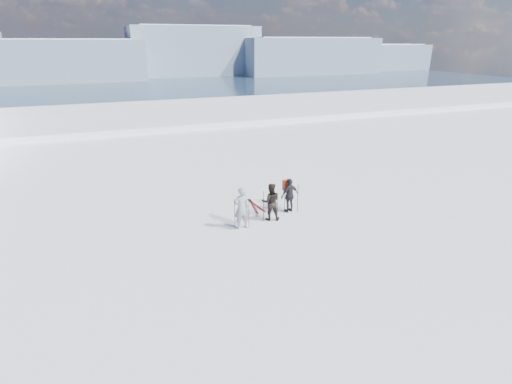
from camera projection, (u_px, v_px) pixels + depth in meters
lake_basin at (181, 176)px, 42.71m from camera, size 820.00×820.00×71.62m
far_mountain_range at (130, 55)px, 423.32m from camera, size 770.00×110.00×53.00m
skier_grey at (241, 208)px, 15.73m from camera, size 0.66×0.45×1.74m
skier_dark at (271, 202)px, 16.53m from camera, size 0.92×0.80×1.60m
skier_pack at (290, 195)px, 17.32m from camera, size 0.96×0.56×1.53m
backpack at (287, 172)px, 17.16m from camera, size 0.36×0.25×0.46m
ski_poles at (268, 206)px, 16.50m from camera, size 3.16×0.87×1.35m
skis_loose at (255, 206)px, 18.17m from camera, size 0.45×1.70×0.03m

